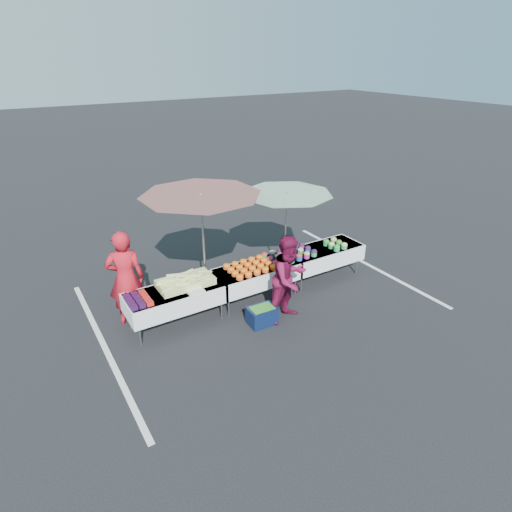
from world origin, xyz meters
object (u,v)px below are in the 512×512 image
table_center (256,274)px  vendor (126,278)px  umbrella_right (286,201)px  table_left (175,298)px  umbrella_left (201,205)px  customer (289,279)px  table_right (323,254)px  storage_bin (262,315)px

table_center → vendor: (-2.53, 0.55, 0.37)m
table_center → umbrella_right: size_ratio=0.85×
table_left → umbrella_left: umbrella_left is taller
table_left → customer: size_ratio=1.06×
table_right → customer: size_ratio=1.06×
vendor → customer: 3.08m
umbrella_right → storage_bin: (-1.45, -1.32, -1.68)m
umbrella_right → table_center: bearing=-156.5°
customer → umbrella_right: size_ratio=0.80×
table_right → umbrella_left: bearing=171.8°
vendor → table_center: bearing=-174.8°
umbrella_left → table_right: bearing=-8.2°
table_right → umbrella_right: size_ratio=0.85×
table_left → umbrella_right: size_ratio=0.85×
customer → vendor: bearing=139.0°
table_right → vendor: bearing=172.8°
table_right → vendor: (-4.33, 0.55, 0.37)m
table_right → storage_bin: (-2.19, -0.86, -0.40)m
table_right → vendor: vendor is taller
table_right → umbrella_left: 3.22m
table_left → table_center: (1.80, 0.00, 0.00)m
table_right → table_center: bearing=180.0°
table_left → table_right: bearing=0.0°
vendor → customer: bearing=168.0°
table_center → umbrella_right: umbrella_right is taller
table_center → customer: size_ratio=1.06×
table_left → customer: bearing=-26.3°
vendor → umbrella_left: (1.56, -0.15, 1.21)m
table_right → customer: 1.93m
table_right → storage_bin: bearing=-158.6°
table_center → customer: (0.15, -0.96, 0.29)m
table_right → customer: customer is taller
storage_bin → table_center: bearing=68.5°
umbrella_right → customer: bearing=-122.6°
table_center → table_right: size_ratio=1.00×
table_right → storage_bin: size_ratio=3.32×
customer → umbrella_left: 2.19m
table_right → table_left: bearing=180.0°
umbrella_left → storage_bin: (0.58, -1.26, -1.98)m
table_center → umbrella_right: 1.72m
umbrella_left → storage_bin: umbrella_left is taller
vendor → customer: size_ratio=1.09×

